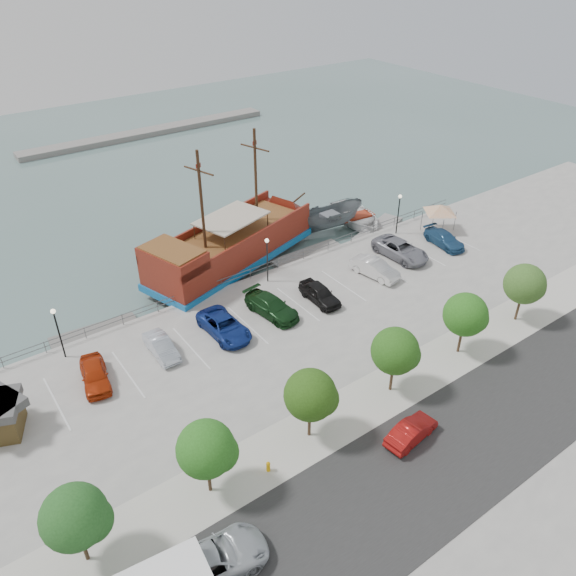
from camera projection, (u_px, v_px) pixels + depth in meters
ground at (312, 325)px, 46.31m from camera, size 160.00×160.00×0.00m
land_slab at (539, 500)px, 31.77m from camera, size 100.00×58.00×1.20m
street at (470, 437)px, 34.85m from camera, size 100.00×8.00×0.04m
sidewalk at (400, 383)px, 38.94m from camera, size 100.00×4.00×0.05m
seawall_railing at (260, 270)px, 50.81m from camera, size 50.00×0.06×1.00m
far_shore at (149, 132)px, 88.52m from camera, size 40.00×3.00×0.80m
pirate_ship at (242, 241)px, 53.99m from camera, size 21.19×11.37×13.13m
patrol_boat at (329, 220)px, 59.58m from camera, size 8.01×4.29×2.94m
speedboat at (356, 218)px, 61.38m from camera, size 6.71×8.61×1.63m
dock_west at (95, 333)px, 45.14m from camera, size 7.04×2.51×0.39m
dock_mid at (308, 255)px, 55.71m from camera, size 7.76×2.25×0.44m
dock_east at (377, 230)px, 60.32m from camera, size 8.10×4.67×0.45m
canopy_tent at (441, 205)px, 57.03m from camera, size 4.68×4.68×3.33m
street_van at (213, 560)px, 27.27m from camera, size 5.93×3.36×1.56m
street_sedan at (411, 431)px, 34.42m from camera, size 4.05×1.86×1.29m
fire_hydrant at (268, 466)px, 32.50m from camera, size 0.25×0.25×0.73m
lamp_post_left at (57, 325)px, 39.79m from camera, size 0.36×0.36×4.28m
lamp_post_mid at (267, 252)px, 48.61m from camera, size 0.36×0.36×4.28m
lamp_post_right at (399, 207)px, 56.45m from camera, size 0.36×0.36×4.28m
tree_a at (78, 518)px, 26.40m from camera, size 3.30×3.20×5.00m
tree_b at (209, 450)px, 29.83m from camera, size 3.30×3.20×5.00m
tree_c at (313, 396)px, 33.26m from camera, size 3.30×3.20×5.00m
tree_d at (397, 352)px, 36.69m from camera, size 3.30×3.20×5.00m
tree_e at (467, 315)px, 40.12m from camera, size 3.30×3.20×5.00m
tree_f at (526, 285)px, 43.55m from camera, size 3.30×3.20×5.00m
parked_car_a at (95, 375)px, 38.63m from camera, size 2.57×4.61×1.48m
parked_car_b at (161, 347)px, 41.32m from camera, size 1.45×4.04×1.33m
parked_car_c at (224, 326)px, 43.34m from camera, size 2.57×5.36×1.48m
parked_car_d at (272, 306)px, 45.54m from camera, size 2.89×5.48×1.51m
parked_car_e at (320, 293)px, 47.15m from camera, size 1.91×4.45×1.50m
parked_car_f at (375, 268)px, 50.56m from camera, size 2.44×4.95×1.56m
parked_car_g at (400, 249)px, 53.46m from camera, size 2.96×5.91×1.61m
parked_car_h at (444, 239)px, 55.49m from camera, size 2.45×4.91×1.37m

